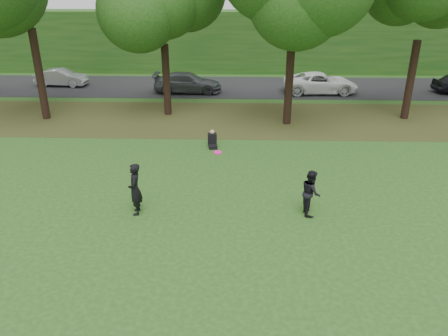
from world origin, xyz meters
The scene contains 9 objects.
ground centered at (0.00, 0.00, 0.00)m, with size 120.00×120.00×0.00m, color #204816.
leaf_litter centered at (0.00, 13.00, 0.01)m, with size 60.00×7.00×0.01m, color #473519.
street centered at (0.00, 21.00, 0.01)m, with size 70.00×7.00×0.02m, color black.
far_hedge centered at (0.00, 27.00, 2.50)m, with size 70.00×3.00×5.00m, color #184513.
player_left centered at (-2.31, 1.91, 0.94)m, with size 0.68×0.45×1.88m, color black.
player_right centered at (3.78, 2.09, 0.82)m, with size 0.80×0.62×1.64m, color black.
parked_cars centered at (-0.24, 19.55, 0.71)m, with size 40.28×3.64×1.43m.
frisbee centered at (0.56, 2.10, 2.27)m, with size 0.28×0.28×0.07m.
seated_person centered at (-0.01, 8.54, 0.31)m, with size 0.51×0.78×0.83m.
Camera 1 is at (1.20, -11.47, 7.72)m, focal length 35.00 mm.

